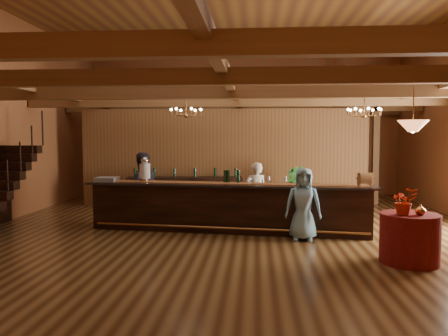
# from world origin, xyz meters

# --- Properties ---
(floor) EXTENTS (14.00, 14.00, 0.00)m
(floor) POSITION_xyz_m (0.00, 0.00, 0.00)
(floor) COLOR brown
(floor) RESTS_ON ground
(wall_back) EXTENTS (12.00, 0.10, 5.50)m
(wall_back) POSITION_xyz_m (0.00, 7.00, 2.75)
(wall_back) COLOR #995E34
(wall_back) RESTS_ON floor
(wall_front) EXTENTS (12.00, 0.10, 5.50)m
(wall_front) POSITION_xyz_m (0.00, -7.00, 2.75)
(wall_front) COLOR #995E34
(wall_front) RESTS_ON floor
(beam_grid) EXTENTS (11.90, 13.90, 0.39)m
(beam_grid) POSITION_xyz_m (0.00, 0.51, 3.24)
(beam_grid) COLOR brown
(beam_grid) RESTS_ON wall_left
(support_posts) EXTENTS (9.20, 10.20, 3.20)m
(support_posts) POSITION_xyz_m (0.00, -0.50, 1.60)
(support_posts) COLOR brown
(support_posts) RESTS_ON floor
(partition_wall) EXTENTS (9.00, 0.18, 3.10)m
(partition_wall) POSITION_xyz_m (-0.50, 3.50, 1.55)
(partition_wall) COLOR brown
(partition_wall) RESTS_ON floor
(backroom_boxes) EXTENTS (4.10, 0.60, 1.10)m
(backroom_boxes) POSITION_xyz_m (-0.29, 5.50, 0.53)
(backroom_boxes) COLOR black
(backroom_boxes) RESTS_ON floor
(tasting_bar) EXTENTS (6.84, 1.63, 1.14)m
(tasting_bar) POSITION_xyz_m (-0.10, -0.11, 0.57)
(tasting_bar) COLOR black
(tasting_bar) RESTS_ON floor
(beverage_dispenser) EXTENTS (0.26, 0.26, 0.60)m
(beverage_dispenser) POSITION_xyz_m (-2.14, 0.18, 1.42)
(beverage_dispenser) COLOR silver
(beverage_dispenser) RESTS_ON tasting_bar
(glass_rack_tray) EXTENTS (0.50, 0.50, 0.10)m
(glass_rack_tray) POSITION_xyz_m (-3.09, 0.18, 1.18)
(glass_rack_tray) COLOR gray
(glass_rack_tray) RESTS_ON tasting_bar
(raffle_drum) EXTENTS (0.34, 0.24, 0.30)m
(raffle_drum) POSITION_xyz_m (2.95, -0.52, 1.31)
(raffle_drum) COLOR olive
(raffle_drum) RESTS_ON tasting_bar
(bar_bottle_0) EXTENTS (0.07, 0.07, 0.30)m
(bar_bottle_0) POSITION_xyz_m (-0.17, 0.03, 1.28)
(bar_bottle_0) COLOR black
(bar_bottle_0) RESTS_ON tasting_bar
(bar_bottle_1) EXTENTS (0.07, 0.07, 0.30)m
(bar_bottle_1) POSITION_xyz_m (-0.10, 0.02, 1.28)
(bar_bottle_1) COLOR black
(bar_bottle_1) RESTS_ON tasting_bar
(bar_bottle_2) EXTENTS (0.07, 0.07, 0.30)m
(bar_bottle_2) POSITION_xyz_m (0.14, -0.01, 1.28)
(bar_bottle_2) COLOR black
(bar_bottle_2) RESTS_ON tasting_bar
(backbar_shelf) EXTENTS (3.56, 0.93, 0.99)m
(backbar_shelf) POSITION_xyz_m (-1.62, 2.96, 0.50)
(backbar_shelf) COLOR black
(backbar_shelf) RESTS_ON floor
(round_table) EXTENTS (1.01, 1.01, 0.87)m
(round_table) POSITION_xyz_m (3.25, -2.48, 0.44)
(round_table) COLOR #6E0B03
(round_table) RESTS_ON floor
(chandelier_left) EXTENTS (0.80, 0.80, 0.50)m
(chandelier_left) POSITION_xyz_m (-1.23, 0.87, 2.86)
(chandelier_left) COLOR #A16D39
(chandelier_left) RESTS_ON beam_grid
(chandelier_right) EXTENTS (0.80, 0.80, 0.54)m
(chandelier_right) POSITION_xyz_m (3.15, 0.52, 2.82)
(chandelier_right) COLOR #A16D39
(chandelier_right) RESTS_ON beam_grid
(pendant_lamp) EXTENTS (0.52, 0.52, 0.90)m
(pendant_lamp) POSITION_xyz_m (3.25, -2.48, 2.40)
(pendant_lamp) COLOR #A16D39
(pendant_lamp) RESTS_ON beam_grid
(bartender) EXTENTS (0.65, 0.51, 1.59)m
(bartender) POSITION_xyz_m (0.56, 0.68, 0.79)
(bartender) COLOR silver
(bartender) RESTS_ON floor
(staff_second) EXTENTS (1.09, 0.99, 1.82)m
(staff_second) POSITION_xyz_m (-2.36, 0.65, 0.91)
(staff_second) COLOR #25232F
(staff_second) RESTS_ON floor
(guest) EXTENTS (0.81, 0.56, 1.57)m
(guest) POSITION_xyz_m (1.57, -0.89, 0.78)
(guest) COLOR #78AFCD
(guest) RESTS_ON floor
(floor_plant) EXTENTS (0.90, 0.80, 1.39)m
(floor_plant) POSITION_xyz_m (1.68, 2.56, 0.69)
(floor_plant) COLOR #1E551C
(floor_plant) RESTS_ON floor
(table_flowers) EXTENTS (0.46, 0.41, 0.48)m
(table_flowers) POSITION_xyz_m (3.10, -2.58, 1.11)
(table_flowers) COLOR red
(table_flowers) RESTS_ON round_table
(table_vase) EXTENTS (0.19, 0.19, 0.30)m
(table_vase) POSITION_xyz_m (3.38, -2.59, 1.02)
(table_vase) COLOR #A16D39
(table_vase) RESTS_ON round_table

